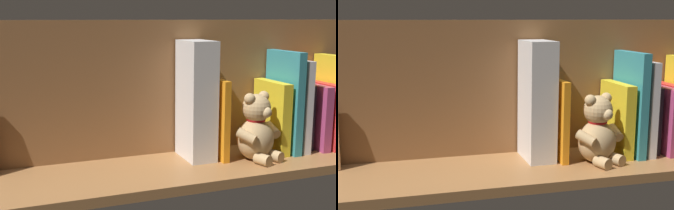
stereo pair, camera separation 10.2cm
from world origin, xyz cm
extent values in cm
cube|color=#9E6B3D|center=(0.00, 0.00, -1.10)|extent=(112.66, 25.96, 2.20)
cube|color=brown|center=(0.00, -10.73, 16.60)|extent=(112.66, 1.50, 33.21)
cube|color=red|center=(-44.48, -2.17, 8.47)|extent=(2.58, 14.83, 16.93)
cube|color=#B23F72|center=(-41.16, -2.38, 8.38)|extent=(2.30, 14.40, 16.77)
cube|color=black|center=(-38.24, -3.79, 8.42)|extent=(1.79, 11.58, 16.83)
cube|color=silver|center=(-35.43, -2.57, 11.66)|extent=(2.09, 14.02, 23.32)
cube|color=teal|center=(-32.45, -2.38, 12.78)|extent=(2.11, 14.39, 25.57)
cube|color=yellow|center=(-29.20, -2.70, 9.00)|extent=(2.63, 13.75, 17.99)
ellipsoid|color=tan|center=(-21.55, 2.37, 4.99)|extent=(11.79, 11.18, 9.98)
sphere|color=tan|center=(-21.55, 2.37, 12.56)|extent=(6.86, 6.86, 6.86)
sphere|color=tan|center=(-23.97, 1.51, 15.13)|extent=(2.65, 2.65, 2.65)
sphere|color=tan|center=(-19.13, 3.24, 15.13)|extent=(2.65, 2.65, 2.65)
sphere|color=#DBB77F|center=(-22.53, 5.12, 12.04)|extent=(2.65, 2.65, 2.65)
cylinder|color=tan|center=(-26.43, 1.95, 6.74)|extent=(2.37, 4.92, 3.69)
cylinder|color=tan|center=(-17.51, 5.15, 6.74)|extent=(4.93, 5.27, 3.69)
cylinder|color=tan|center=(-25.09, 5.61, 1.33)|extent=(3.76, 4.42, 2.65)
cylinder|color=tan|center=(-20.86, 7.13, 1.33)|extent=(3.76, 4.42, 2.65)
torus|color=red|center=(-21.55, 2.37, 9.83)|extent=(5.82, 5.82, 0.78)
cube|color=orange|center=(-13.53, -3.18, 9.67)|extent=(1.61, 12.79, 19.35)
cube|color=silver|center=(-8.64, -3.76, 14.25)|extent=(6.42, 11.45, 28.50)
camera|label=1|loc=(34.53, 93.75, 33.76)|focal=48.26mm
camera|label=2|loc=(24.83, 96.77, 33.76)|focal=48.26mm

